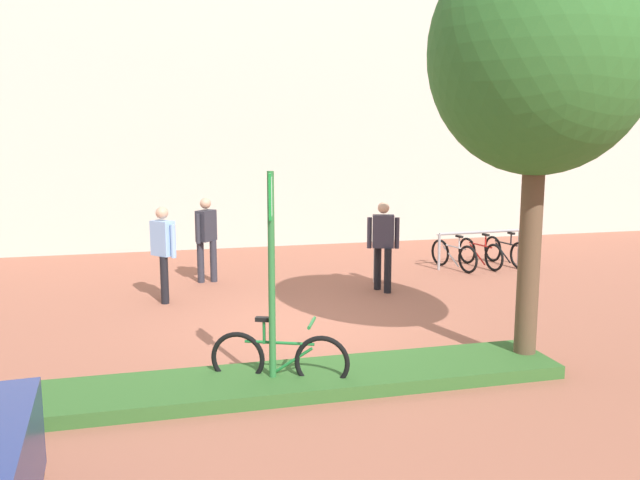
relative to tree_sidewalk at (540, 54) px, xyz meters
The scene contains 11 objects.
ground_plane 5.15m from the tree_sidewalk, 135.42° to the left, with size 60.00×60.00×0.00m, color #9E5B47.
building_facade 10.64m from the tree_sidewalk, 102.84° to the left, with size 28.00×1.20×10.00m, color beige.
planter_strip 5.09m from the tree_sidewalk, behind, with size 7.00×1.10×0.16m, color #336028.
tree_sidewalk is the anchor object (origin of this frame).
parking_sign_post 4.06m from the tree_sidewalk, behind, with size 0.11×0.36×2.58m.
bike_at_sign 4.86m from the tree_sidewalk, behind, with size 1.58×0.70×0.86m.
bike_rack_cluster 7.30m from the tree_sidewalk, 67.46° to the left, with size 2.11×1.67×0.83m.
bollard_steel 6.11m from the tree_sidewalk, 93.56° to the left, with size 0.16×0.16×0.90m, color #ADADB2.
person_suited_navy 5.21m from the tree_sidewalk, 96.19° to the left, with size 0.59×0.45×1.72m.
person_shirt_blue 7.00m from the tree_sidewalk, 135.52° to the left, with size 0.44×0.48×1.72m.
person_suited_dark 7.51m from the tree_sidewalk, 121.96° to the left, with size 0.45×0.47×1.72m.
Camera 1 is at (-2.27, -9.67, 3.00)m, focal length 36.85 mm.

